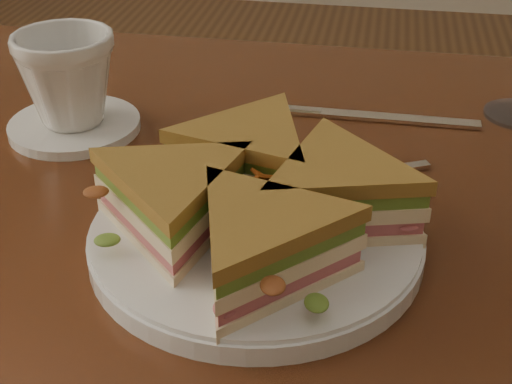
# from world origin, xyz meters

# --- Properties ---
(table) EXTENTS (1.20, 0.80, 0.75)m
(table) POSITION_xyz_m (0.00, 0.00, 0.65)
(table) COLOR #38190C
(table) RESTS_ON ground
(plate) EXTENTS (0.26, 0.26, 0.02)m
(plate) POSITION_xyz_m (0.02, -0.05, 0.76)
(plate) COLOR white
(plate) RESTS_ON table
(sandwich_wedges) EXTENTS (0.29, 0.29, 0.06)m
(sandwich_wedges) POSITION_xyz_m (0.02, -0.05, 0.80)
(sandwich_wedges) COLOR #FFE8BC
(sandwich_wedges) RESTS_ON plate
(crisps_mound) EXTENTS (0.09, 0.09, 0.05)m
(crisps_mound) POSITION_xyz_m (0.02, -0.05, 0.79)
(crisps_mound) COLOR #B04F16
(crisps_mound) RESTS_ON plate
(spoon) EXTENTS (0.17, 0.09, 0.01)m
(spoon) POSITION_xyz_m (0.03, 0.04, 0.75)
(spoon) COLOR silver
(spoon) RESTS_ON table
(knife) EXTENTS (0.22, 0.02, 0.00)m
(knife) POSITION_xyz_m (0.09, 0.19, 0.75)
(knife) COLOR silver
(knife) RESTS_ON table
(saucer) EXTENTS (0.13, 0.13, 0.01)m
(saucer) POSITION_xyz_m (-0.20, 0.11, 0.76)
(saucer) COLOR white
(saucer) RESTS_ON table
(coffee_cup) EXTENTS (0.12, 0.12, 0.09)m
(coffee_cup) POSITION_xyz_m (-0.20, 0.11, 0.81)
(coffee_cup) COLOR white
(coffee_cup) RESTS_ON saucer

